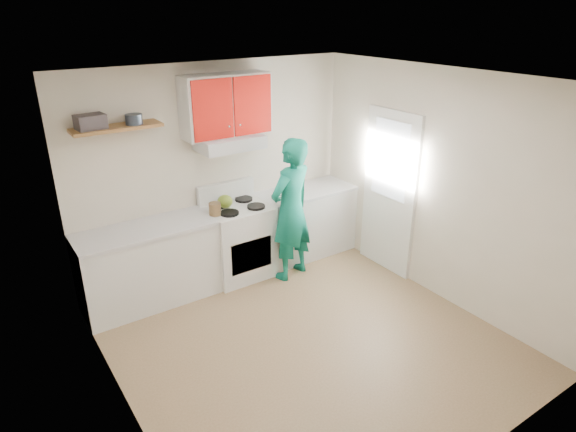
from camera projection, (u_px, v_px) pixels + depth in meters
floor at (306, 339)px, 5.11m from camera, size 3.80×3.80×0.00m
ceiling at (310, 80)px, 4.09m from camera, size 3.60×3.80×0.04m
back_wall at (216, 172)px, 6.05m from camera, size 3.60×0.04×2.60m
front_wall at (485, 324)px, 3.16m from camera, size 3.60×0.04×2.60m
left_wall at (112, 279)px, 3.67m from camera, size 0.04×3.80×2.60m
right_wall at (438, 187)px, 5.54m from camera, size 0.04×3.80×2.60m
door at (389, 193)px, 6.16m from camera, size 0.05×0.85×2.05m
door_glass at (390, 160)px, 5.98m from camera, size 0.01×0.55×0.95m
counter_left at (149, 266)px, 5.61m from camera, size 1.52×0.60×0.90m
counter_right at (305, 222)px, 6.74m from camera, size 1.32×0.60×0.90m
stove at (238, 241)px, 6.18m from camera, size 0.76×0.65×0.92m
range_hood at (230, 143)px, 5.78m from camera, size 0.76×0.44×0.15m
upper_cabinets at (226, 105)px, 5.65m from camera, size 1.02×0.33×0.70m
shelf at (117, 128)px, 5.06m from camera, size 0.90×0.30×0.04m
books at (90, 122)px, 4.89m from camera, size 0.30×0.23×0.14m
tin at (134, 119)px, 5.09m from camera, size 0.21×0.21×0.11m
kettle at (225, 201)px, 5.96m from camera, size 0.24×0.24×0.16m
crock at (215, 210)px, 5.75m from camera, size 0.15×0.15×0.17m
cutting_board at (287, 199)px, 6.28m from camera, size 0.36×0.29×0.02m
silicone_mat at (335, 185)px, 6.79m from camera, size 0.32×0.27×0.01m
person at (291, 210)px, 6.00m from camera, size 0.74×0.59×1.78m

